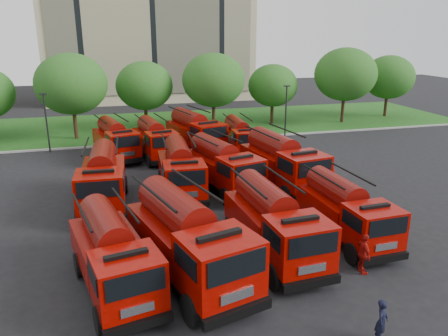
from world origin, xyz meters
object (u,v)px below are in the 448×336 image
at_px(fire_truck_0, 113,255).
at_px(firefighter_1, 193,317).
at_px(fire_truck_3, 346,210).
at_px(firefighter_2, 362,273).
at_px(fire_truck_7, 282,162).
at_px(fire_truck_11, 240,137).
at_px(firefighter_5, 330,190).
at_px(fire_truck_5, 180,170).
at_px(fire_truck_8, 116,140).
at_px(fire_truck_1, 188,239).
at_px(firefighter_4, 111,218).
at_px(fire_truck_2, 274,223).
at_px(fire_truck_6, 222,166).
at_px(fire_truck_9, 155,140).
at_px(fire_truck_4, 103,178).
at_px(firefighter_3, 340,244).
at_px(fire_truck_10, 195,131).

bearing_deg(fire_truck_0, firefighter_1, -55.60).
relative_size(fire_truck_3, firefighter_2, 3.60).
bearing_deg(fire_truck_7, fire_truck_11, 82.74).
relative_size(firefighter_2, firefighter_5, 1.19).
distance_m(fire_truck_0, fire_truck_5, 11.19).
relative_size(fire_truck_5, fire_truck_8, 1.01).
relative_size(fire_truck_1, firefighter_4, 4.22).
xyz_separation_m(firefighter_4, firefighter_5, (14.17, 0.78, 0.00)).
height_order(fire_truck_2, firefighter_2, fire_truck_2).
bearing_deg(fire_truck_7, fire_truck_2, -122.78).
height_order(fire_truck_0, firefighter_2, fire_truck_0).
height_order(fire_truck_6, fire_truck_9, fire_truck_6).
xyz_separation_m(fire_truck_9, fire_truck_11, (7.21, -0.40, -0.11)).
bearing_deg(fire_truck_1, fire_truck_2, -2.62).
height_order(fire_truck_4, firefighter_4, fire_truck_4).
height_order(fire_truck_6, firefighter_3, fire_truck_6).
height_order(fire_truck_1, fire_truck_4, fire_truck_1).
height_order(fire_truck_10, firefighter_5, fire_truck_10).
height_order(fire_truck_9, firefighter_4, fire_truck_9).
height_order(fire_truck_1, fire_truck_6, fire_truck_1).
xyz_separation_m(fire_truck_6, firefighter_3, (3.69, -9.12, -1.64)).
distance_m(fire_truck_1, firefighter_3, 8.14).
relative_size(fire_truck_4, firefighter_1, 4.68).
relative_size(fire_truck_6, fire_truck_11, 1.18).
bearing_deg(fire_truck_9, firefighter_5, -55.18).
height_order(fire_truck_7, firefighter_5, fire_truck_7).
xyz_separation_m(fire_truck_9, firefighter_5, (10.31, -10.87, -1.56)).
height_order(fire_truck_0, fire_truck_3, fire_truck_0).
bearing_deg(fire_truck_5, fire_truck_6, 5.13).
relative_size(fire_truck_3, firefighter_3, 4.26).
bearing_deg(fire_truck_0, fire_truck_11, 47.59).
distance_m(fire_truck_1, firefighter_2, 7.75).
relative_size(fire_truck_1, fire_truck_10, 1.07).
xyz_separation_m(fire_truck_5, firefighter_5, (9.65, -2.01, -1.63)).
bearing_deg(firefighter_1, fire_truck_3, 22.17).
distance_m(fire_truck_4, firefighter_3, 14.10).
distance_m(fire_truck_7, firefighter_2, 11.40).
relative_size(fire_truck_0, firefighter_1, 4.50).
height_order(fire_truck_2, fire_truck_5, fire_truck_2).
xyz_separation_m(fire_truck_10, firefighter_2, (2.96, -22.08, -1.70)).
relative_size(fire_truck_5, fire_truck_7, 0.90).
height_order(firefighter_1, firefighter_4, firefighter_4).
distance_m(fire_truck_7, firefighter_3, 8.71).
bearing_deg(fire_truck_9, firefighter_4, -116.98).
distance_m(fire_truck_4, fire_truck_7, 11.56).
height_order(fire_truck_9, fire_truck_11, fire_truck_9).
bearing_deg(fire_truck_2, firefighter_5, 42.70).
height_order(fire_truck_1, fire_truck_3, fire_truck_1).
distance_m(fire_truck_2, fire_truck_5, 9.64).
height_order(fire_truck_5, fire_truck_9, fire_truck_5).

